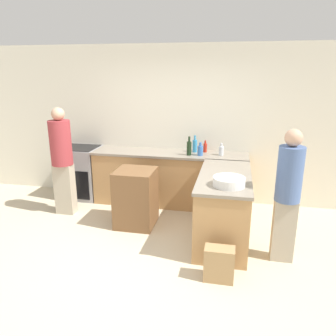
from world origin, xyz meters
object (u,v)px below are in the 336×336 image
(range_oven, at_px, (80,172))
(hot_sauce_bottle, at_px, (205,147))
(island_table, at_px, (136,198))
(person_by_range, at_px, (62,158))
(person_at_peninsula, at_px, (288,191))
(mixing_bowl, at_px, (229,182))
(wine_bottle_dark, at_px, (189,148))
(dish_soap_bottle, at_px, (195,145))
(paper_bag, at_px, (219,264))
(water_bottle_blue, at_px, (200,150))
(vinegar_bottle_clear, at_px, (221,150))

(range_oven, distance_m, hot_sauce_bottle, 2.33)
(range_oven, xyz_separation_m, island_table, (1.35, -0.92, -0.04))
(island_table, bearing_deg, range_oven, 145.82)
(person_by_range, bearing_deg, person_at_peninsula, -12.59)
(island_table, distance_m, person_at_peninsula, 2.17)
(mixing_bowl, relative_size, wine_bottle_dark, 1.25)
(mixing_bowl, height_order, hot_sauce_bottle, hot_sauce_bottle)
(range_oven, bearing_deg, dish_soap_bottle, 3.29)
(hot_sauce_bottle, xyz_separation_m, wine_bottle_dark, (-0.24, -0.26, 0.04))
(island_table, relative_size, paper_bag, 2.18)
(wine_bottle_dark, bearing_deg, paper_bag, -71.92)
(water_bottle_blue, bearing_deg, hot_sauce_bottle, 77.27)
(hot_sauce_bottle, bearing_deg, paper_bag, -79.81)
(dish_soap_bottle, relative_size, person_by_range, 0.16)
(dish_soap_bottle, bearing_deg, wine_bottle_dark, -105.45)
(island_table, distance_m, mixing_bowl, 1.58)
(island_table, xyz_separation_m, water_bottle_blue, (0.86, 0.82, 0.58))
(water_bottle_blue, height_order, dish_soap_bottle, dish_soap_bottle)
(person_by_range, bearing_deg, wine_bottle_dark, 17.88)
(person_by_range, bearing_deg, hot_sauce_bottle, 22.21)
(island_table, relative_size, person_by_range, 0.50)
(wine_bottle_dark, height_order, person_by_range, person_by_range)
(mixing_bowl, xyz_separation_m, hot_sauce_bottle, (-0.45, 1.65, 0.02))
(wine_bottle_dark, relative_size, person_at_peninsula, 0.19)
(dish_soap_bottle, bearing_deg, range_oven, -176.71)
(hot_sauce_bottle, relative_size, person_by_range, 0.12)
(paper_bag, bearing_deg, range_oven, 142.28)
(vinegar_bottle_clear, height_order, person_by_range, person_by_range)
(water_bottle_blue, bearing_deg, dish_soap_bottle, 118.58)
(island_table, bearing_deg, dish_soap_bottle, 54.42)
(mixing_bowl, relative_size, paper_bag, 0.98)
(wine_bottle_dark, bearing_deg, range_oven, 176.79)
(hot_sauce_bottle, bearing_deg, water_bottle_blue, -102.73)
(water_bottle_blue, xyz_separation_m, person_by_range, (-2.12, -0.64, -0.07))
(vinegar_bottle_clear, bearing_deg, mixing_bowl, -83.55)
(paper_bag, bearing_deg, vinegar_bottle_clear, 93.28)
(wine_bottle_dark, bearing_deg, person_by_range, -162.12)
(mixing_bowl, distance_m, hot_sauce_bottle, 1.71)
(mixing_bowl, xyz_separation_m, dish_soap_bottle, (-0.62, 1.62, 0.06))
(mixing_bowl, distance_m, vinegar_bottle_clear, 1.50)
(range_oven, height_order, hot_sauce_bottle, hot_sauce_bottle)
(island_table, bearing_deg, person_at_peninsula, -15.29)
(hot_sauce_bottle, xyz_separation_m, dish_soap_bottle, (-0.17, -0.03, 0.03))
(mixing_bowl, bearing_deg, vinegar_bottle_clear, 96.45)
(range_oven, height_order, water_bottle_blue, water_bottle_blue)
(hot_sauce_bottle, distance_m, dish_soap_bottle, 0.18)
(dish_soap_bottle, xyz_separation_m, person_at_peninsula, (1.31, -1.60, -0.14))
(island_table, height_order, hot_sauce_bottle, hot_sauce_bottle)
(person_by_range, bearing_deg, range_oven, 97.06)
(hot_sauce_bottle, height_order, wine_bottle_dark, wine_bottle_dark)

